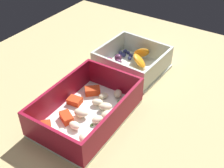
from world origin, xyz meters
TOP-DOWN VIEW (x-y plane):
  - table_surface at (0.00, 0.00)cm, footprint 80.00×80.00cm
  - pasta_container at (-12.01, -0.87)cm, footprint 21.49×14.54cm
  - fruit_bowl at (8.37, 0.61)cm, footprint 15.06×15.73cm
  - paper_cup_liner at (20.16, 8.73)cm, footprint 4.21×4.21cm

SIDE VIEW (x-z plane):
  - table_surface at x=0.00cm, z-range 0.00..2.00cm
  - paper_cup_liner at x=20.16cm, z-range 2.00..3.73cm
  - pasta_container at x=-12.01cm, z-range 0.80..7.09cm
  - fruit_bowl at x=8.37cm, z-range 1.08..6.83cm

